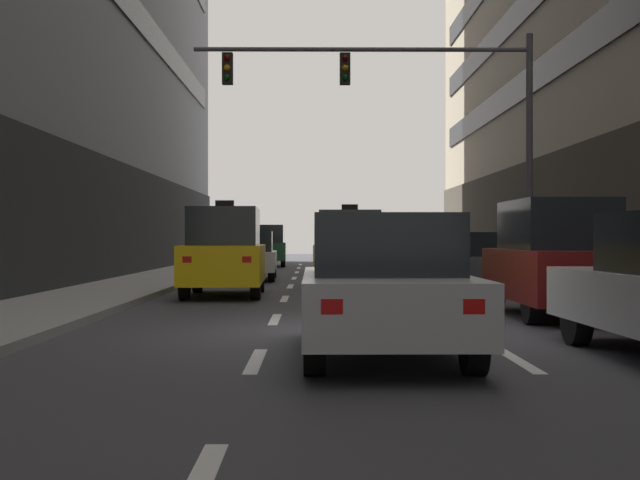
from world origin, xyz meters
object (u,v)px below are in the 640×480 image
at_px(car_driving_0, 249,256).
at_px(car_driving_3, 267,246).
at_px(taxi_driving_4, 225,252).
at_px(pedestrian_0, 569,252).
at_px(taxi_driving_2, 335,253).
at_px(car_parked_2, 556,259).
at_px(car_parked_3, 470,261).
at_px(taxi_driving_1, 350,250).
at_px(traffic_signal_0, 415,104).
at_px(car_driving_5, 384,287).

distance_m(car_driving_0, car_driving_3, 13.49).
distance_m(taxi_driving_4, pedestrian_0, 8.55).
relative_size(taxi_driving_2, car_parked_2, 0.98).
height_order(car_driving_0, car_parked_3, car_driving_0).
xyz_separation_m(car_driving_0, taxi_driving_1, (3.15, -5.18, 0.27)).
bearing_deg(taxi_driving_2, traffic_signal_0, -81.58).
height_order(taxi_driving_2, car_parked_2, car_parked_2).
height_order(taxi_driving_4, pedestrian_0, taxi_driving_4).
xyz_separation_m(taxi_driving_2, car_parked_3, (3.44, -11.47, -0.01)).
relative_size(taxi_driving_1, traffic_signal_0, 0.49).
height_order(car_driving_0, car_driving_3, car_driving_3).
bearing_deg(traffic_signal_0, car_parked_3, 25.79).
bearing_deg(taxi_driving_1, car_parked_2, -67.50).
distance_m(car_parked_3, pedestrian_0, 3.16).
bearing_deg(pedestrian_0, car_driving_3, 112.61).
distance_m(taxi_driving_2, car_driving_5, 25.05).
relative_size(taxi_driving_2, car_parked_3, 1.01).
bearing_deg(pedestrian_0, car_parked_3, 130.27).
height_order(car_driving_0, car_driving_5, car_driving_5).
height_order(taxi_driving_4, car_parked_3, taxi_driving_4).
bearing_deg(car_parked_3, taxi_driving_4, -156.15).
distance_m(car_parked_3, traffic_signal_0, 4.59).
bearing_deg(car_driving_3, taxi_driving_1, -80.14).
bearing_deg(car_driving_0, car_parked_3, -36.66).
height_order(car_driving_3, traffic_signal_0, traffic_signal_0).
distance_m(car_parked_2, traffic_signal_0, 8.76).
relative_size(car_driving_5, car_parked_2, 1.05).
bearing_deg(taxi_driving_4, car_driving_5, -74.40).
bearing_deg(car_parked_2, traffic_signal_0, 102.03).
bearing_deg(car_driving_3, taxi_driving_4, -89.75).
bearing_deg(car_parked_3, taxi_driving_1, -174.24).
bearing_deg(taxi_driving_1, car_driving_5, -90.71).
height_order(car_parked_2, car_parked_3, car_parked_2).
xyz_separation_m(car_driving_5, traffic_signal_0, (1.89, 12.79, 4.16)).
bearing_deg(car_driving_5, car_driving_3, 95.51).
relative_size(taxi_driving_4, car_parked_3, 1.07).
bearing_deg(traffic_signal_0, car_parked_2, -77.97).
xyz_separation_m(taxi_driving_1, taxi_driving_4, (-3.15, -2.54, -0.00)).
distance_m(car_driving_3, taxi_driving_4, 21.20).
xyz_separation_m(taxi_driving_2, taxi_driving_4, (-3.06, -14.35, 0.29)).
distance_m(car_driving_3, car_driving_5, 32.05).
bearing_deg(taxi_driving_4, car_driving_3, 90.25).
bearing_deg(pedestrian_0, car_driving_5, -116.43).
bearing_deg(taxi_driving_2, car_driving_3, 114.71).
relative_size(taxi_driving_1, taxi_driving_4, 1.00).
distance_m(taxi_driving_4, car_parked_3, 7.12).
relative_size(car_driving_0, taxi_driving_2, 1.04).
bearing_deg(pedestrian_0, taxi_driving_4, -176.84).
distance_m(taxi_driving_1, pedestrian_0, 5.77).
relative_size(car_driving_0, pedestrian_0, 2.75).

